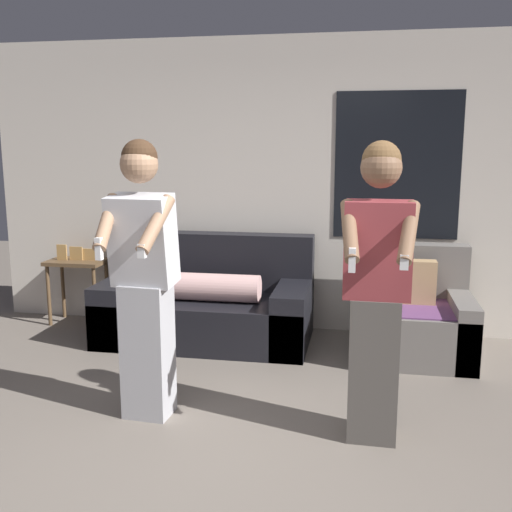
{
  "coord_description": "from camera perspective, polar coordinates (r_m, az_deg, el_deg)",
  "views": [
    {
      "loc": [
        0.76,
        -2.74,
        1.75
      ],
      "look_at": [
        0.14,
        0.71,
        1.08
      ],
      "focal_mm": 42.0,
      "sensor_mm": 36.0,
      "label": 1
    }
  ],
  "objects": [
    {
      "name": "couch",
      "position": [
        5.43,
        -4.65,
        -4.7
      ],
      "size": [
        1.84,
        0.94,
        0.92
      ],
      "color": "black",
      "rests_on": "ground_plane"
    },
    {
      "name": "side_table",
      "position": [
        6.09,
        -16.66,
        -1.28
      ],
      "size": [
        0.56,
        0.36,
        0.78
      ],
      "color": "brown",
      "rests_on": "ground_plane"
    },
    {
      "name": "person_left",
      "position": [
        3.81,
        -10.63,
        -1.97
      ],
      "size": [
        0.45,
        0.5,
        1.77
      ],
      "color": "#B2B2B7",
      "rests_on": "ground_plane"
    },
    {
      "name": "ground_plane",
      "position": [
        3.34,
        -4.83,
        -20.88
      ],
      "size": [
        14.0,
        14.0,
        0.0
      ],
      "primitive_type": "plane",
      "color": "slate"
    },
    {
      "name": "armchair",
      "position": [
        5.2,
        14.61,
        -5.81
      ],
      "size": [
        0.95,
        0.88,
        0.89
      ],
      "color": "slate",
      "rests_on": "ground_plane"
    },
    {
      "name": "person_right",
      "position": [
        3.52,
        11.41,
        -3.13
      ],
      "size": [
        0.45,
        0.46,
        1.76
      ],
      "color": "#56514C",
      "rests_on": "ground_plane"
    },
    {
      "name": "wall_back",
      "position": [
        5.61,
        2.61,
        6.66
      ],
      "size": [
        5.64,
        0.07,
        2.7
      ],
      "color": "silver",
      "rests_on": "ground_plane"
    }
  ]
}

